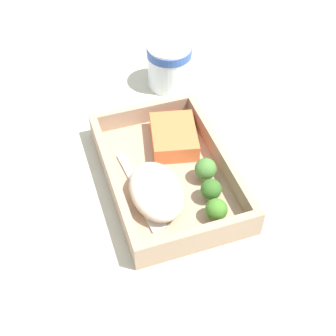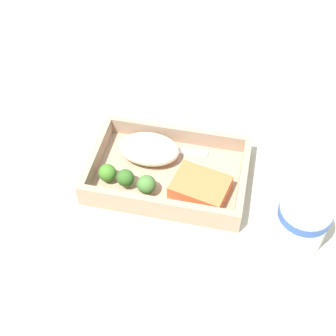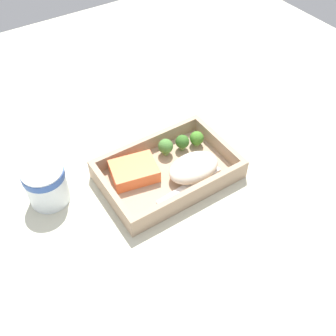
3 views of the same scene
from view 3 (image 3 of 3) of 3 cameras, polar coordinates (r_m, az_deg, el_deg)
ground_plane at (r=83.51cm, az=-0.00°, el=-1.73°), size 160.00×160.00×2.00cm
takeout_tray at (r=82.31cm, az=-0.00°, el=-0.99°), size 27.46×18.10×1.20cm
tray_rim at (r=80.63cm, az=-0.00°, el=0.08°), size 27.46×18.10×3.34cm
salmon_fillet at (r=80.53cm, az=-4.94°, el=-0.45°), size 10.52×8.85×2.92cm
mashed_potatoes at (r=80.26cm, az=3.75°, el=0.07°), size 11.12×7.41×4.12cm
broccoli_floret_1 at (r=86.69cm, az=4.19°, el=4.31°), size 3.11×3.11×3.55cm
broccoli_floret_2 at (r=84.17cm, az=-0.35°, el=3.13°), size 3.26×3.26×3.94cm
broccoli_floret_3 at (r=85.38cm, az=2.09°, el=3.80°), size 3.03×3.03×3.75cm
fork at (r=80.07cm, az=3.61°, el=-2.04°), size 15.89×3.19×0.44cm
paper_cup at (r=78.99cm, az=-17.32°, el=-2.13°), size 8.12×8.12×8.36cm
receipt_slip at (r=94.06cm, az=12.55°, el=4.75°), size 13.23×16.13×0.24cm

